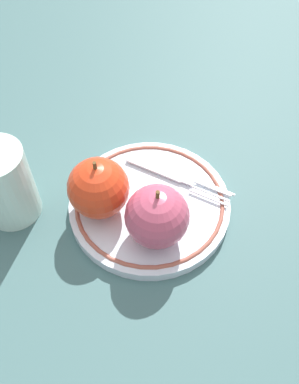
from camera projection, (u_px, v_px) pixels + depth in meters
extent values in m
plane|color=#3B5D5D|center=(147.00, 212.00, 0.61)|extent=(2.00, 2.00, 0.00)
cylinder|color=silver|center=(150.00, 205.00, 0.61)|extent=(0.23, 0.23, 0.02)
torus|color=#954D3E|center=(150.00, 202.00, 0.60)|extent=(0.21, 0.21, 0.01)
sphere|color=#B54660|center=(156.00, 217.00, 0.53)|extent=(0.08, 0.08, 0.08)
cylinder|color=brown|center=(157.00, 195.00, 0.50)|extent=(0.00, 0.00, 0.01)
sphere|color=red|center=(98.00, 188.00, 0.56)|extent=(0.08, 0.08, 0.08)
cylinder|color=brown|center=(95.00, 166.00, 0.52)|extent=(0.00, 0.00, 0.01)
cube|color=silver|center=(154.00, 169.00, 0.63)|extent=(0.07, 0.07, 0.00)
cube|color=silver|center=(188.00, 182.00, 0.62)|extent=(0.02, 0.02, 0.00)
cube|color=silver|center=(208.00, 198.00, 0.60)|extent=(0.04, 0.04, 0.00)
cube|color=silver|center=(210.00, 194.00, 0.60)|extent=(0.04, 0.04, 0.00)
cube|color=silver|center=(213.00, 190.00, 0.61)|extent=(0.04, 0.04, 0.00)
cube|color=silver|center=(215.00, 186.00, 0.61)|extent=(0.04, 0.04, 0.00)
cylinder|color=silver|center=(4.00, 184.00, 0.57)|extent=(0.08, 0.08, 0.12)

